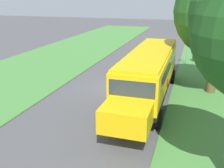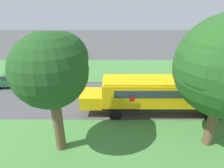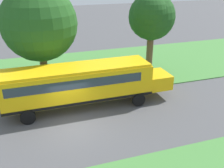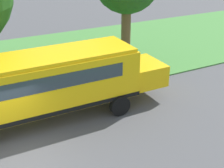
{
  "view_description": "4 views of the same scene",
  "coord_description": "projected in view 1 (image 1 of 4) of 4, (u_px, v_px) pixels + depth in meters",
  "views": [
    {
      "loc": [
        -5.18,
        17.47,
        6.53
      ],
      "look_at": [
        -0.39,
        2.18,
        1.1
      ],
      "focal_mm": 42.0,
      "sensor_mm": 36.0,
      "label": 1
    },
    {
      "loc": [
        -16.01,
        5.31,
        8.6
      ],
      "look_at": [
        -0.01,
        5.4,
        1.57
      ],
      "focal_mm": 28.0,
      "sensor_mm": 36.0,
      "label": 2
    },
    {
      "loc": [
        14.41,
        -2.18,
        9.43
      ],
      "look_at": [
        -2.34,
        3.37,
        1.61
      ],
      "focal_mm": 42.0,
      "sensor_mm": 36.0,
      "label": 3
    },
    {
      "loc": [
        9.98,
        -1.2,
        7.79
      ],
      "look_at": [
        -2.3,
        5.19,
        1.22
      ],
      "focal_mm": 50.0,
      "sensor_mm": 36.0,
      "label": 4
    }
  ],
  "objects": [
    {
      "name": "oak_tree_beside_bus",
      "position": [
        223.0,
        12.0,
        16.49
      ],
      "size": [
        5.9,
        5.9,
        8.5
      ],
      "color": "brown",
      "rests_on": "ground"
    },
    {
      "name": "ground_plane",
      "position": [
        116.0,
        89.0,
        19.35
      ],
      "size": [
        120.0,
        120.0,
        0.0
      ],
      "primitive_type": "plane",
      "color": "#4C4C4F"
    },
    {
      "name": "trash_bin",
      "position": [
        195.0,
        58.0,
        27.02
      ],
      "size": [
        0.56,
        0.56,
        0.9
      ],
      "primitive_type": "cylinder",
      "color": "#2D4C33",
      "rests_on": "ground"
    },
    {
      "name": "grass_far_side",
      "position": [
        13.0,
        77.0,
        21.89
      ],
      "size": [
        10.0,
        80.0,
        0.07
      ],
      "primitive_type": "cube",
      "color": "#47843D",
      "rests_on": "ground"
    },
    {
      "name": "school_bus",
      "position": [
        149.0,
        71.0,
        16.91
      ],
      "size": [
        2.84,
        12.42,
        3.16
      ],
      "color": "yellow",
      "rests_on": "ground"
    },
    {
      "name": "stop_sign",
      "position": [
        187.0,
        47.0,
        25.49
      ],
      "size": [
        0.08,
        0.68,
        2.74
      ],
      "color": "gray",
      "rests_on": "ground"
    }
  ]
}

